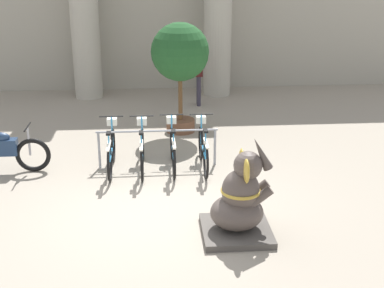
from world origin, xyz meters
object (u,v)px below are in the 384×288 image
Objects in this scene: bicycle_2 at (173,148)px; bicycle_3 at (203,148)px; person_pedestrian at (199,69)px; bicycle_1 at (142,150)px; bicycle_0 at (111,151)px; elephant_statue at (240,202)px; potted_tree at (180,56)px.

bicycle_3 is (0.61, -0.03, 0.00)m from bicycle_2.
bicycle_3 is at bearing -93.93° from person_pedestrian.
bicycle_1 is 0.99× the size of person_pedestrian.
bicycle_0 and bicycle_3 have the same top height.
bicycle_0 is at bearing 178.34° from bicycle_1.
elephant_statue is (2.11, -2.73, 0.13)m from bicycle_0.
bicycle_2 is at bearing 177.43° from bicycle_3.
person_pedestrian is 0.66× the size of potted_tree.
bicycle_0 is 1.21m from bicycle_2.
elephant_statue is 0.92× the size of person_pedestrian.
elephant_statue is at bearing -60.97° from bicycle_1.
bicycle_3 is (1.82, 0.00, 0.00)m from bicycle_0.
potted_tree is at bearing 97.93° from bicycle_3.
bicycle_3 is at bearing 0.12° from bicycle_0.
potted_tree is at bearing 96.95° from elephant_statue.
bicycle_1 is 1.21m from bicycle_3.
elephant_statue is (1.50, -2.71, 0.13)m from bicycle_1.
bicycle_1 is 1.00× the size of bicycle_2.
bicycle_1 is 0.66× the size of potted_tree.
elephant_statue is at bearing -83.05° from potted_tree.
bicycle_1 is at bearing 119.03° from elephant_statue.
bicycle_2 is 0.61m from bicycle_3.
elephant_statue is at bearing -83.89° from bicycle_3.
bicycle_1 is at bearing -1.66° from bicycle_0.
bicycle_1 is 4.92m from person_pedestrian.
person_pedestrian is at bearing 74.45° from potted_tree.
elephant_statue is 0.61× the size of potted_tree.
bicycle_1 is 1.00× the size of bicycle_3.
bicycle_0 is 1.00× the size of bicycle_1.
bicycle_1 is at bearing -108.26° from person_pedestrian.
bicycle_0 is at bearing 127.72° from elephant_statue.
bicycle_2 is (0.61, 0.05, 0.00)m from bicycle_1.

